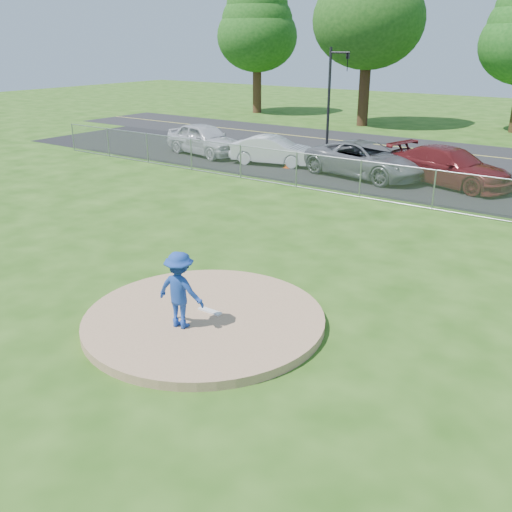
% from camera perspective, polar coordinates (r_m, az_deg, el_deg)
% --- Properties ---
extents(ground, '(120.00, 120.00, 0.00)m').
position_cam_1_polar(ground, '(21.02, 12.80, 3.76)').
color(ground, '#224A10').
rests_on(ground, ground).
extents(pitchers_mound, '(5.40, 5.40, 0.20)m').
position_cam_1_polar(pitchers_mound, '(12.94, -5.18, -6.30)').
color(pitchers_mound, '#A37B59').
rests_on(pitchers_mound, ground).
extents(pitching_rubber, '(0.60, 0.15, 0.04)m').
position_cam_1_polar(pitching_rubber, '(13.02, -4.63, -5.51)').
color(pitching_rubber, white).
rests_on(pitching_rubber, pitchers_mound).
extents(chain_link_fence, '(40.00, 0.06, 1.50)m').
position_cam_1_polar(chain_link_fence, '(22.63, 14.98, 6.75)').
color(chain_link_fence, gray).
rests_on(chain_link_fence, ground).
extents(parking_lot, '(50.00, 8.00, 0.01)m').
position_cam_1_polar(parking_lot, '(26.96, 18.34, 6.96)').
color(parking_lot, black).
rests_on(parking_lot, ground).
extents(street, '(60.00, 7.00, 0.01)m').
position_cam_1_polar(street, '(34.06, 22.33, 9.18)').
color(street, black).
rests_on(street, ground).
extents(tree_far_left, '(6.72, 6.72, 10.74)m').
position_cam_1_polar(tree_far_left, '(51.12, 0.11, 22.03)').
color(tree_far_left, '#3C2216').
rests_on(tree_far_left, ground).
extents(tree_left, '(7.84, 7.84, 12.53)m').
position_cam_1_polar(tree_left, '(43.87, 11.30, 23.41)').
color(tree_left, '#331D12').
rests_on(tree_left, ground).
extents(traffic_signal_left, '(1.28, 0.20, 5.60)m').
position_cam_1_polar(traffic_signal_left, '(34.85, 7.70, 16.34)').
color(traffic_signal_left, black).
rests_on(traffic_signal_left, ground).
extents(pitcher, '(1.17, 0.77, 1.69)m').
position_cam_1_polar(pitcher, '(12.13, -7.60, -3.38)').
color(pitcher, '#1B3D98').
rests_on(pitcher, pitchers_mound).
extents(traffic_cone, '(0.38, 0.38, 0.74)m').
position_cam_1_polar(traffic_cone, '(28.68, 3.21, 9.53)').
color(traffic_cone, '#FC4B0D').
rests_on(traffic_cone, parking_lot).
extents(parked_car_silver, '(5.29, 2.94, 1.70)m').
position_cam_1_polar(parked_car_silver, '(32.12, -5.16, 11.57)').
color(parked_car_silver, silver).
rests_on(parked_car_silver, parking_lot).
extents(parked_car_white, '(4.53, 2.50, 1.42)m').
position_cam_1_polar(parked_car_white, '(29.43, 1.72, 10.51)').
color(parked_car_white, silver).
rests_on(parked_car_white, parking_lot).
extents(parked_car_gray, '(6.14, 3.64, 1.60)m').
position_cam_1_polar(parked_car_gray, '(27.12, 10.93, 9.46)').
color(parked_car_gray, slate).
rests_on(parked_car_gray, parking_lot).
extents(parked_car_darkred, '(5.98, 3.67, 1.62)m').
position_cam_1_polar(parked_car_darkred, '(26.44, 18.80, 8.46)').
color(parked_car_darkred, maroon).
rests_on(parked_car_darkred, parking_lot).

